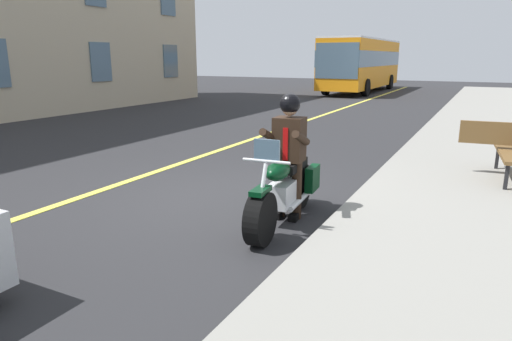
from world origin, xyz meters
name	(u,v)px	position (x,y,z in m)	size (l,w,h in m)	color
ground_plane	(220,197)	(0.00, 0.00, 0.00)	(80.00, 80.00, 0.00)	#28282B
lane_center_stripe	(126,182)	(0.00, -2.00, 0.01)	(60.00, 0.16, 0.01)	#E5DB4C
motorcycle_main	(284,190)	(0.54, 1.36, 0.45)	(2.22, 0.71, 1.26)	black
rider_main	(289,146)	(0.35, 1.34, 1.04)	(0.65, 0.58, 1.74)	black
bus_near	(362,62)	(-23.80, -3.88, 1.87)	(11.05, 2.70, 3.30)	orange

